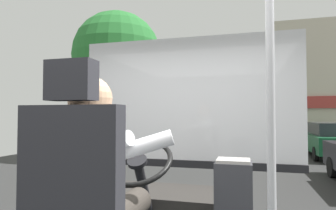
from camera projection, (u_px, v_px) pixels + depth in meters
The scene contains 6 objects.
ground at pixel (228, 164), 10.16m from camera, with size 18.00×44.00×0.06m.
bus_driver at pixel (96, 178), 1.49m from camera, with size 0.74×0.62×0.81m.
handrail_pole at pixel (271, 100), 1.49m from camera, with size 0.04×0.04×2.27m.
windshield_panel at pixel (187, 116), 3.30m from camera, with size 2.50×0.08×1.48m.
street_tree at pixel (117, 56), 11.87m from camera, with size 3.58×3.58×5.89m.
parked_car_green at pixel (333, 140), 11.56m from camera, with size 1.88×3.91×1.38m.
Camera 1 is at (0.66, -1.62, 1.67)m, focal length 31.15 mm.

